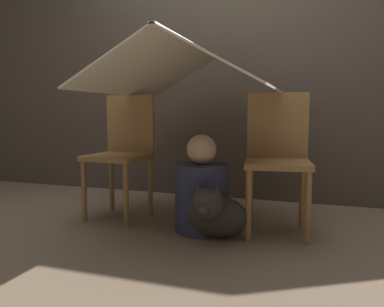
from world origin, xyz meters
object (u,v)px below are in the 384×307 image
dog (213,213)px  chair_left (123,149)px  person_front (201,192)px  chair_right (277,154)px

dog → chair_left: bearing=158.9°
person_front → dog: size_ratio=1.54×
chair_right → dog: 0.57m
person_front → chair_right: bearing=19.0°
chair_left → chair_right: same height
chair_left → person_front: size_ratio=1.43×
chair_right → chair_left: bearing=172.3°
chair_left → person_front: bearing=-10.5°
chair_left → chair_right: (1.12, -0.00, 0.00)m
chair_right → dog: bearing=-146.9°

